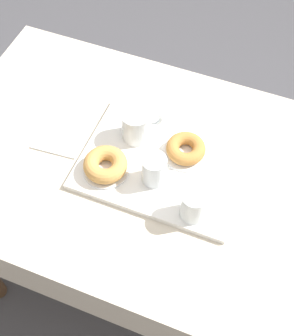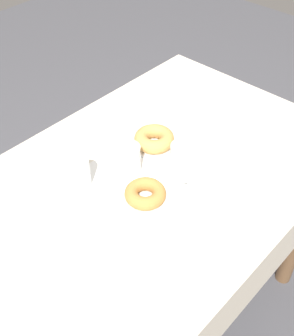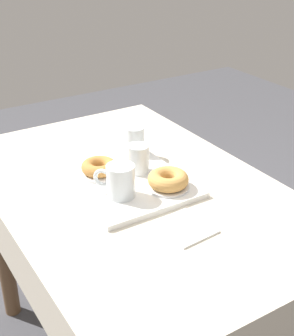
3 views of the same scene
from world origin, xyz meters
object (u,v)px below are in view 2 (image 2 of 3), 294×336
object	(u,v)px
dining_table	(151,204)
donut_plate_right	(154,145)
tea_mug_left	(185,161)
donut_plate_left	(145,199)
sugar_donut_left	(145,194)
sugar_donut_right	(154,139)
serving_tray	(142,184)
water_glass_far	(78,174)
paper_napkin	(206,132)
water_glass_near	(129,161)

from	to	relation	value
dining_table	donut_plate_right	distance (m)	0.18
tea_mug_left	donut_plate_left	size ratio (longest dim) A/B	0.84
sugar_donut_left	sugar_donut_right	size ratio (longest dim) A/B	0.91
serving_tray	tea_mug_left	world-z (taller)	tea_mug_left
water_glass_far	paper_napkin	world-z (taller)	water_glass_far
water_glass_near	donut_plate_left	size ratio (longest dim) A/B	0.71
water_glass_far	sugar_donut_right	xyz separation A→B (m)	(-0.27, 0.04, -0.01)
dining_table	water_glass_near	xyz separation A→B (m)	(0.05, -0.04, 0.18)
dining_table	donut_plate_right	bearing A→B (deg)	-142.64
dining_table	sugar_donut_right	world-z (taller)	sugar_donut_right
donut_plate_right	sugar_donut_right	size ratio (longest dim) A/B	1.05
paper_napkin	dining_table	bearing A→B (deg)	0.88
sugar_donut_right	paper_napkin	distance (m)	0.20
sugar_donut_right	paper_napkin	world-z (taller)	sugar_donut_right
water_glass_far	donut_plate_right	bearing A→B (deg)	171.17
tea_mug_left	dining_table	bearing A→B (deg)	-54.50
serving_tray	water_glass_far	bearing A→B (deg)	-43.98
sugar_donut_left	paper_napkin	size ratio (longest dim) A/B	0.80
donut_plate_right	paper_napkin	distance (m)	0.19
serving_tray	donut_plate_left	size ratio (longest dim) A/B	3.57
serving_tray	sugar_donut_left	world-z (taller)	sugar_donut_left
donut_plate_left	donut_plate_right	size ratio (longest dim) A/B	1.00
tea_mug_left	sugar_donut_left	distance (m)	0.15
water_glass_far	tea_mug_left	bearing A→B (deg)	141.52
dining_table	serving_tray	distance (m)	0.14
tea_mug_left	water_glass_far	size ratio (longest dim) A/B	1.18
dining_table	donut_plate_left	xyz separation A→B (m)	(0.10, 0.07, 0.14)
dining_table	water_glass_near	size ratio (longest dim) A/B	13.41
serving_tray	donut_plate_left	bearing A→B (deg)	49.34
serving_tray	donut_plate_left	xyz separation A→B (m)	(0.05, 0.05, 0.01)
tea_mug_left	water_glass_far	world-z (taller)	tea_mug_left
dining_table	paper_napkin	bearing A→B (deg)	-179.12
donut_plate_right	donut_plate_left	bearing A→B (deg)	35.77
water_glass_near	donut_plate_right	size ratio (longest dim) A/B	0.71
water_glass_far	donut_plate_left	distance (m)	0.20
water_glass_far	donut_plate_right	xyz separation A→B (m)	(-0.27, 0.04, -0.04)
serving_tray	donut_plate_right	bearing A→B (deg)	-150.12
sugar_donut_right	water_glass_far	bearing A→B (deg)	-8.83
donut_plate_right	sugar_donut_right	distance (m)	0.03
water_glass_far	donut_plate_left	world-z (taller)	water_glass_far
tea_mug_left	sugar_donut_right	distance (m)	0.15
tea_mug_left	donut_plate_right	distance (m)	0.15
dining_table	sugar_donut_right	distance (m)	0.20
water_glass_near	paper_napkin	world-z (taller)	water_glass_near
donut_plate_left	donut_plate_right	world-z (taller)	same
dining_table	tea_mug_left	bearing A→B (deg)	125.50
sugar_donut_left	water_glass_far	bearing A→B (deg)	-65.44
donut_plate_left	sugar_donut_left	xyz separation A→B (m)	(0.00, 0.00, 0.02)
sugar_donut_left	paper_napkin	distance (m)	0.38
water_glass_near	tea_mug_left	bearing A→B (deg)	129.66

